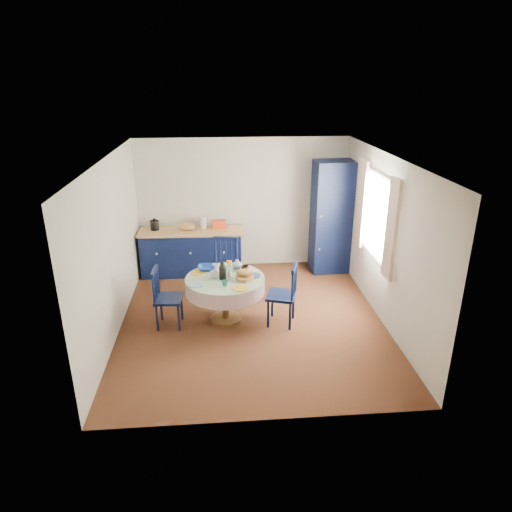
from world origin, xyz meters
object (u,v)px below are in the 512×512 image
at_px(mug_b, 225,283).
at_px(mug_d, 215,267).
at_px(kitchen_counter, 192,251).
at_px(chair_far, 225,267).
at_px(mug_a, 214,275).
at_px(cobalt_bowl, 207,268).
at_px(chair_right, 284,294).
at_px(dining_table, 226,285).
at_px(mug_c, 245,268).
at_px(chair_left, 166,297).
at_px(pantry_cabinet, 332,217).

xyz_separation_m(mug_b, mug_d, (-0.14, 0.63, 0.00)).
height_order(kitchen_counter, chair_far, kitchen_counter).
height_order(mug_a, cobalt_bowl, mug_a).
relative_size(chair_right, cobalt_bowl, 3.54).
relative_size(dining_table, mug_a, 9.28).
bearing_deg(mug_b, mug_d, 102.47).
xyz_separation_m(chair_right, mug_a, (-1.03, 0.18, 0.28)).
distance_m(chair_right, cobalt_bowl, 1.28).
relative_size(mug_c, cobalt_bowl, 0.43).
xyz_separation_m(chair_right, mug_b, (-0.88, -0.12, 0.27)).
relative_size(chair_left, cobalt_bowl, 3.39).
relative_size(chair_right, mug_d, 10.48).
bearing_deg(chair_right, chair_far, -123.28).
bearing_deg(mug_c, cobalt_bowl, 171.27).
bearing_deg(kitchen_counter, chair_right, -52.90).
bearing_deg(mug_c, kitchen_counter, 118.73).
height_order(chair_far, mug_d, chair_far).
bearing_deg(mug_b, cobalt_bowl, 114.43).
height_order(pantry_cabinet, mug_b, pantry_cabinet).
xyz_separation_m(chair_far, mug_b, (-0.01, -1.18, 0.25)).
xyz_separation_m(kitchen_counter, chair_far, (0.61, -1.00, 0.06)).
bearing_deg(mug_d, mug_a, -92.38).
height_order(pantry_cabinet, cobalt_bowl, pantry_cabinet).
height_order(pantry_cabinet, mug_d, pantry_cabinet).
xyz_separation_m(dining_table, mug_d, (-0.15, 0.34, 0.16)).
height_order(pantry_cabinet, chair_left, pantry_cabinet).
relative_size(dining_table, mug_c, 10.20).
relative_size(pantry_cabinet, chair_far, 2.10).
height_order(dining_table, mug_b, dining_table).
xyz_separation_m(dining_table, chair_far, (0.00, 0.89, -0.09)).
height_order(mug_c, cobalt_bowl, mug_c).
xyz_separation_m(kitchen_counter, dining_table, (0.61, -1.89, 0.16)).
bearing_deg(kitchen_counter, mug_b, -73.31).
distance_m(pantry_cabinet, mug_d, 2.68).
bearing_deg(cobalt_bowl, chair_far, 63.67).
xyz_separation_m(dining_table, cobalt_bowl, (-0.29, 0.31, 0.15)).
distance_m(chair_left, chair_right, 1.77).
relative_size(chair_left, mug_c, 7.94).
distance_m(chair_right, mug_c, 0.73).
distance_m(kitchen_counter, mug_a, 1.95).
height_order(dining_table, chair_right, dining_table).
relative_size(kitchen_counter, chair_left, 2.08).
distance_m(chair_left, chair_far, 1.32).
relative_size(chair_far, cobalt_bowl, 3.68).
relative_size(mug_c, mug_d, 1.26).
xyz_separation_m(kitchen_counter, mug_d, (0.45, -1.55, 0.32)).
height_order(chair_right, cobalt_bowl, chair_right).
bearing_deg(mug_c, mug_b, -122.25).
bearing_deg(chair_right, kitchen_counter, -127.00).
distance_m(chair_far, mug_a, 0.93).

